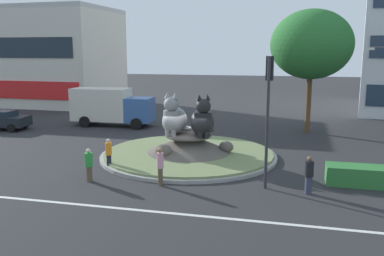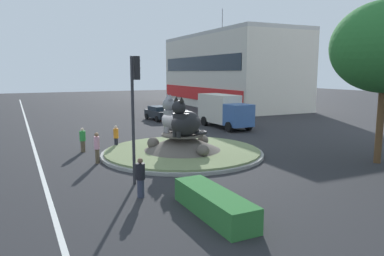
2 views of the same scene
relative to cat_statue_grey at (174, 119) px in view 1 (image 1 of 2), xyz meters
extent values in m
plane|color=#28282B|center=(0.84, 0.07, -2.24)|extent=(160.00, 160.00, 0.00)
cube|color=silver|center=(0.84, -8.36, -2.24)|extent=(112.00, 0.20, 0.01)
cylinder|color=gray|center=(0.84, 0.07, -2.15)|extent=(10.25, 10.25, 0.18)
cylinder|color=#707F51|center=(0.84, 0.07, -2.01)|extent=(9.84, 9.84, 0.12)
cone|color=#564F47|center=(0.84, 0.07, -1.43)|extent=(4.85, 4.85, 1.04)
cylinder|color=#564F47|center=(0.84, 0.07, -0.97)|extent=(2.67, 2.67, 0.12)
ellipsoid|color=#564F47|center=(3.01, 0.40, -1.61)|extent=(0.84, 0.76, 0.67)
ellipsoid|color=#564F47|center=(0.18, 1.90, -1.59)|extent=(0.89, 0.68, 0.71)
ellipsoid|color=#564F47|center=(-0.19, -1.53, -1.57)|extent=(0.96, 0.74, 0.76)
ellipsoid|color=gray|center=(0.00, 0.12, -0.13)|extent=(1.47, 2.21, 1.57)
cylinder|color=gray|center=(-0.02, -0.31, 0.05)|extent=(1.06, 1.06, 0.98)
sphere|color=gray|center=(-0.03, -0.47, 0.90)|extent=(0.86, 0.86, 0.86)
torus|color=gray|center=(0.39, 0.98, -0.75)|extent=(1.15, 1.15, 0.20)
cone|color=gray|center=(0.21, -0.48, 1.40)|extent=(0.37, 0.37, 0.35)
cone|color=gray|center=(-0.27, -0.46, 1.40)|extent=(0.37, 0.37, 0.35)
cylinder|color=gray|center=(0.14, -0.67, -0.71)|extent=(0.27, 0.27, 0.39)
cylinder|color=gray|center=(-0.22, -0.66, -0.71)|extent=(0.27, 0.27, 0.39)
ellipsoid|color=black|center=(1.67, -0.06, -0.14)|extent=(1.92, 2.42, 1.54)
cylinder|color=black|center=(1.80, -0.47, 0.03)|extent=(1.25, 1.25, 0.96)
sphere|color=black|center=(1.85, -0.61, 0.87)|extent=(0.85, 0.85, 0.85)
torus|color=black|center=(1.75, 0.87, -0.76)|extent=(1.16, 1.16, 0.19)
cone|color=black|center=(2.07, -0.54, 1.36)|extent=(0.43, 0.43, 0.35)
cone|color=black|center=(1.62, -0.68, 1.36)|extent=(0.43, 0.43, 0.35)
cylinder|color=black|center=(2.07, -0.74, -0.72)|extent=(0.27, 0.27, 0.38)
cylinder|color=black|center=(1.74, -0.85, -0.72)|extent=(0.27, 0.27, 0.38)
cylinder|color=#2D2D33|center=(5.57, -4.58, 0.71)|extent=(0.14, 0.14, 5.90)
cube|color=black|center=(5.58, -4.36, 3.14)|extent=(0.34, 0.26, 1.05)
sphere|color=#360606|center=(5.59, -4.28, 3.45)|extent=(0.18, 0.18, 0.18)
sphere|color=#392706|center=(5.59, -4.28, 3.14)|extent=(0.18, 0.18, 0.18)
sphere|color=green|center=(5.59, -4.28, 2.82)|extent=(0.18, 0.18, 0.18)
cube|color=beige|center=(-26.55, 20.50, 2.93)|extent=(26.35, 11.32, 10.34)
cube|color=#B2B2AD|center=(-26.55, 20.50, 8.35)|extent=(26.35, 11.32, 0.50)
cube|color=#2D7033|center=(10.46, -3.10, -1.79)|extent=(4.36, 1.20, 0.90)
cylinder|color=brown|center=(7.83, 9.25, -0.15)|extent=(0.39, 0.39, 4.18)
ellipsoid|color=#286B2D|center=(7.83, 9.25, 4.33)|extent=(5.98, 5.98, 5.08)
cube|color=silver|center=(11.57, 7.36, 4.00)|extent=(0.50, 0.24, 0.16)
cylinder|color=#33384C|center=(7.43, -4.88, -1.85)|extent=(0.29, 0.29, 0.78)
cylinder|color=black|center=(7.43, -4.88, -1.12)|extent=(0.39, 0.39, 0.68)
sphere|color=brown|center=(7.43, -4.88, -0.67)|extent=(0.22, 0.22, 0.22)
cylinder|color=brown|center=(0.84, -5.31, -1.83)|extent=(0.23, 0.23, 0.83)
cylinder|color=pink|center=(0.84, -5.31, -1.05)|extent=(0.31, 0.31, 0.73)
sphere|color=#936B4C|center=(0.84, -5.31, -0.56)|extent=(0.24, 0.24, 0.24)
cylinder|color=black|center=(-2.64, -3.31, -1.87)|extent=(0.25, 0.25, 0.75)
cylinder|color=orange|center=(-2.64, -3.31, -1.17)|extent=(0.34, 0.34, 0.65)
sphere|color=beige|center=(-2.64, -3.31, -0.74)|extent=(0.21, 0.21, 0.21)
cylinder|color=brown|center=(-2.63, -5.53, -1.87)|extent=(0.29, 0.29, 0.75)
cylinder|color=#288C38|center=(-2.63, -5.53, -1.17)|extent=(0.39, 0.39, 0.65)
sphere|color=beige|center=(-2.63, -5.53, -0.74)|extent=(0.21, 0.21, 0.21)
cube|color=black|center=(-15.43, 4.79, -1.55)|extent=(4.14, 2.18, 0.75)
cylinder|color=black|center=(-14.17, 5.83, -1.92)|extent=(0.65, 0.27, 0.64)
cylinder|color=black|center=(-14.03, 3.95, -1.92)|extent=(0.65, 0.27, 0.64)
cube|color=#335693|center=(-5.30, 8.36, -0.82)|extent=(2.04, 2.14, 1.95)
cube|color=beige|center=(-8.64, 8.31, -0.48)|extent=(4.71, 2.19, 2.63)
cylinder|color=black|center=(-5.26, 9.42, -1.79)|extent=(0.91, 0.32, 0.90)
cylinder|color=black|center=(-5.22, 7.31, -1.79)|extent=(0.91, 0.32, 0.90)
cylinder|color=black|center=(-9.67, 9.34, -1.79)|extent=(0.91, 0.32, 0.90)
cylinder|color=black|center=(-9.63, 7.24, -1.79)|extent=(0.91, 0.32, 0.90)
camera|label=1|loc=(6.52, -22.63, 3.90)|focal=38.47mm
camera|label=2|loc=(21.52, -9.41, 2.95)|focal=34.04mm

